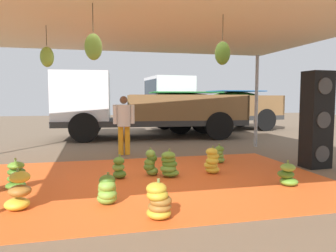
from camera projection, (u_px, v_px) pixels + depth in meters
ground_plane at (133, 153)px, 8.68m from camera, size 40.00×40.00×0.00m
tarp_orange at (154, 180)px, 5.78m from camera, size 6.32×4.30×0.01m
tent_canopy at (154, 24)px, 5.45m from camera, size 8.00×7.00×2.83m
banana_bunch_0 at (151, 163)px, 6.12m from camera, size 0.33×0.30×0.54m
banana_bunch_1 at (119, 168)px, 5.91m from camera, size 0.32×0.34×0.44m
banana_bunch_2 at (159, 202)px, 3.90m from camera, size 0.43×0.43×0.51m
banana_bunch_3 at (107, 190)px, 4.46m from camera, size 0.39×0.39×0.45m
banana_bunch_4 at (19, 192)px, 4.24m from camera, size 0.44×0.41×0.55m
banana_bunch_5 at (288, 175)px, 5.40m from camera, size 0.42×0.41×0.44m
banana_bunch_6 at (212, 162)px, 6.27m from camera, size 0.38×0.37×0.55m
banana_bunch_7 at (219, 155)px, 7.31m from camera, size 0.34×0.35×0.44m
banana_bunch_8 at (169, 165)px, 6.02m from camera, size 0.45×0.45×0.53m
banana_bunch_9 at (16, 176)px, 5.21m from camera, size 0.41×0.43×0.51m
cargo_truck_main at (142, 106)px, 11.97m from camera, size 7.01×2.86×2.40m
cargo_truck_far at (209, 104)px, 14.73m from camera, size 6.21×2.86×2.40m
worker_0 at (124, 121)px, 8.38m from camera, size 0.56×0.34×1.53m
speaker_stack at (317, 120)px, 6.80m from camera, size 0.55×0.47×2.04m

